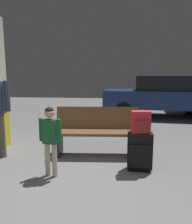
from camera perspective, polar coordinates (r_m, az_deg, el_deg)
The scene contains 6 objects.
ground_plane at distance 6.57m, azimuth 1.33°, elevation -4.06°, with size 18.00×18.00×0.10m, color slate.
bench at distance 4.06m, azimuth 0.36°, elevation -5.16°, with size 1.64×0.65×0.89m.
suitcase at distance 3.45m, azimuth 11.57°, elevation -10.07°, with size 0.38×0.24×0.60m.
backpack_bright at distance 3.33m, azimuth 11.83°, elevation -2.72°, with size 0.30×0.22×0.34m.
child at distance 3.17m, azimuth -12.10°, elevation -5.80°, with size 0.35×0.22×1.03m.
parked_car_near at distance 8.37m, azimuth 17.02°, elevation 4.30°, with size 4.22×2.05×1.51m.
Camera 1 is at (0.55, -2.37, 1.44)m, focal length 34.31 mm.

